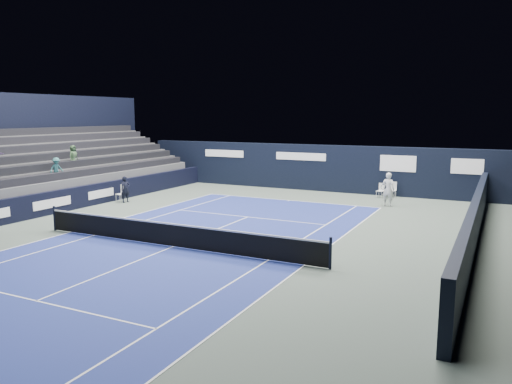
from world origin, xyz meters
TOP-DOWN VIEW (x-y plane):
  - ground at (0.00, 2.00)m, footprint 48.00×48.00m
  - court_surface at (0.00, 0.00)m, footprint 10.97×23.77m
  - enclosure_wall_right at (10.50, 6.00)m, footprint 0.30×22.00m
  - folding_chair_back_a at (4.70, 15.44)m, footprint 0.49×0.51m
  - folding_chair_back_b at (5.34, 15.77)m, footprint 0.46×0.45m
  - line_judge_chair at (-8.74, 7.06)m, footprint 0.53×0.52m
  - line_judge at (-8.42, 7.03)m, footprint 0.56×0.66m
  - court_markings at (0.00, 0.00)m, footprint 11.03×23.83m
  - tennis_net at (0.00, 0.00)m, footprint 12.90×0.10m
  - back_sponsor_wall at (0.01, 16.50)m, footprint 26.00×0.63m
  - side_barrier_left at (-9.50, 5.97)m, footprint 0.33×22.00m
  - spectator_stand at (-13.28, 6.99)m, footprint 6.00×18.00m
  - tennis_player at (5.68, 12.66)m, footprint 0.74×0.88m

SIDE VIEW (x-z plane):
  - ground at x=0.00m, z-range 0.00..0.00m
  - court_surface at x=0.00m, z-range 0.00..0.01m
  - court_markings at x=0.00m, z-range 0.01..0.01m
  - tennis_net at x=0.00m, z-range -0.04..1.06m
  - folding_chair_back_b at x=5.34m, z-range 0.07..1.05m
  - line_judge_chair at x=-8.74m, z-range 0.07..1.08m
  - side_barrier_left at x=-9.50m, z-range 0.00..1.20m
  - folding_chair_back_a at x=4.70m, z-range 0.15..1.06m
  - line_judge at x=-8.42m, z-range 0.00..1.53m
  - enclosure_wall_right at x=10.50m, z-range 0.00..1.80m
  - tennis_player at x=5.68m, z-range 0.00..1.91m
  - back_sponsor_wall at x=0.01m, z-range 0.00..3.10m
  - spectator_stand at x=-13.28m, z-range -1.25..5.15m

